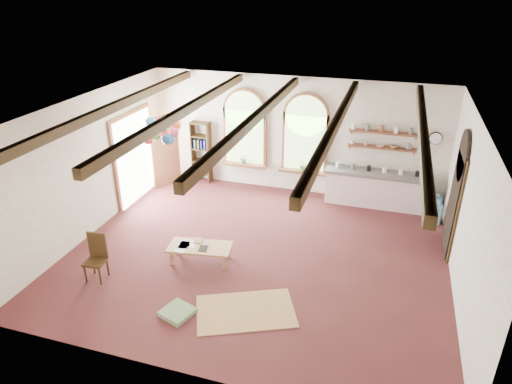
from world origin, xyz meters
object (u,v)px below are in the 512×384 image
at_px(kitchen_counter, 376,188).
at_px(coffee_table, 200,248).
at_px(side_chair, 97,266).
at_px(balloon_cluster, 162,131).

distance_m(kitchen_counter, coffee_table, 5.09).
height_order(side_chair, balloon_cluster, balloon_cluster).
distance_m(coffee_table, side_chair, 2.09).
bearing_deg(side_chair, balloon_cluster, 83.31).
bearing_deg(side_chair, kitchen_counter, 44.29).
bearing_deg(kitchen_counter, coffee_table, -131.42).
bearing_deg(kitchen_counter, balloon_cluster, -153.45).
xyz_separation_m(side_chair, balloon_cluster, (0.30, 2.58, 2.06)).
bearing_deg(balloon_cluster, side_chair, -96.69).
height_order(coffee_table, side_chair, side_chair).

